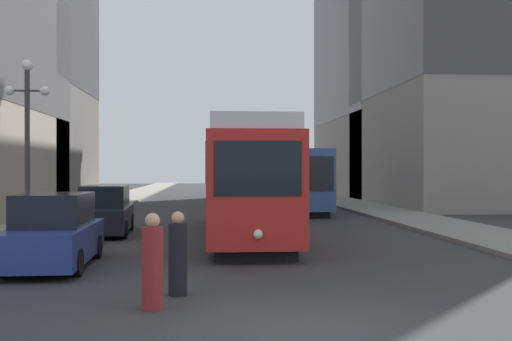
{
  "coord_description": "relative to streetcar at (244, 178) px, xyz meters",
  "views": [
    {
      "loc": [
        -1.51,
        -9.59,
        2.42
      ],
      "look_at": [
        -0.06,
        9.12,
        2.39
      ],
      "focal_mm": 44.45,
      "sensor_mm": 36.0,
      "label": 1
    }
  ],
  "objects": [
    {
      "name": "pedestrian_crossing_near",
      "position": [
        -2.26,
        -11.72,
        -1.32
      ],
      "size": [
        0.37,
        0.37,
        1.67
      ],
      "rotation": [
        0.0,
        0.0,
        5.94
      ],
      "color": "maroon",
      "rests_on": "ground"
    },
    {
      "name": "streetcar",
      "position": [
        0.0,
        0.0,
        0.0
      ],
      "size": [
        2.72,
        14.08,
        3.89
      ],
      "rotation": [
        0.0,
        0.0,
        -0.01
      ],
      "color": "black",
      "rests_on": "ground"
    },
    {
      "name": "sidewalk_right",
      "position": [
        8.48,
        26.86,
        -2.03
      ],
      "size": [
        3.38,
        120.0,
        0.15
      ],
      "primitive_type": "cube",
      "color": "gray",
      "rests_on": "ground"
    },
    {
      "name": "parked_car_left_mid",
      "position": [
        -5.12,
        1.22,
        -1.26
      ],
      "size": [
        2.06,
        5.03,
        1.82
      ],
      "rotation": [
        0.0,
        0.0,
        0.05
      ],
      "color": "black",
      "rests_on": "ground"
    },
    {
      "name": "sidewalk_left",
      "position": [
        -8.11,
        26.86,
        -2.03
      ],
      "size": [
        3.38,
        120.0,
        0.15
      ],
      "primitive_type": "cube",
      "color": "gray",
      "rests_on": "ground"
    },
    {
      "name": "ground_plane",
      "position": [
        0.19,
        -13.14,
        -2.1
      ],
      "size": [
        200.0,
        200.0,
        0.0
      ],
      "primitive_type": "plane",
      "color": "#303033"
    },
    {
      "name": "lamp_post_left_near",
      "position": [
        -7.02,
        -2.14,
        1.81
      ],
      "size": [
        1.41,
        0.36,
        5.76
      ],
      "color": "#333338",
      "rests_on": "sidewalk_left"
    },
    {
      "name": "building_right_corner",
      "position": [
        15.53,
        34.04,
        12.44
      ],
      "size": [
        11.32,
        21.6,
        28.2
      ],
      "color": "gray",
      "rests_on": "ground"
    },
    {
      "name": "transit_bus",
      "position": [
        3.6,
        13.31,
        -0.15
      ],
      "size": [
        2.71,
        11.6,
        3.45
      ],
      "rotation": [
        0.0,
        0.0,
        0.01
      ],
      "color": "black",
      "rests_on": "ground"
    },
    {
      "name": "parked_car_left_near",
      "position": [
        -5.12,
        -6.69,
        -1.26
      ],
      "size": [
        1.97,
        4.82,
        1.82
      ],
      "rotation": [
        0.0,
        0.0,
        0.02
      ],
      "color": "black",
      "rests_on": "ground"
    },
    {
      "name": "pedestrian_crossing_far",
      "position": [
        -1.88,
        -10.52,
        -1.35
      ],
      "size": [
        0.36,
        0.36,
        1.61
      ],
      "rotation": [
        0.0,
        0.0,
        5.19
      ],
      "color": "black",
      "rests_on": "ground"
    }
  ]
}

